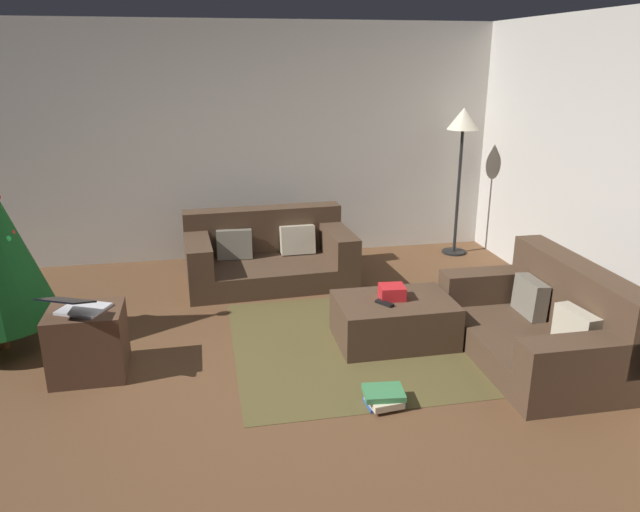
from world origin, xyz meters
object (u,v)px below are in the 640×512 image
(gift_box, at_px, (392,292))
(laptop, at_px, (77,306))
(tv_remote, at_px, (384,303))
(book_stack, at_px, (384,398))
(ottoman, at_px, (394,320))
(couch_left, at_px, (268,254))
(side_table, at_px, (88,343))
(corner_lamp, at_px, (463,130))
(couch_right, at_px, (546,324))

(gift_box, height_order, laptop, laptop)
(tv_remote, height_order, laptop, laptop)
(gift_box, distance_m, book_stack, 1.08)
(ottoman, bearing_deg, couch_left, 116.87)
(couch_left, relative_size, tv_remote, 10.72)
(tv_remote, distance_m, book_stack, 0.94)
(side_table, relative_size, book_stack, 1.82)
(couch_left, bearing_deg, laptop, 46.90)
(side_table, bearing_deg, book_stack, -22.57)
(side_table, bearing_deg, gift_box, 3.25)
(side_table, height_order, corner_lamp, corner_lamp)
(gift_box, bearing_deg, ottoman, -66.04)
(laptop, bearing_deg, ottoman, 3.77)
(side_table, bearing_deg, laptop, -115.67)
(book_stack, xyz_separation_m, corner_lamp, (1.79, 3.02, 1.38))
(couch_right, distance_m, corner_lamp, 2.86)
(ottoman, bearing_deg, tv_remote, -145.32)
(gift_box, relative_size, side_table, 0.38)
(couch_left, relative_size, side_table, 3.30)
(tv_remote, relative_size, corner_lamp, 0.09)
(book_stack, bearing_deg, side_table, 157.43)
(couch_left, xyz_separation_m, ottoman, (0.84, -1.66, -0.08))
(couch_left, distance_m, laptop, 2.39)
(couch_left, distance_m, side_table, 2.31)
(book_stack, bearing_deg, couch_left, 100.50)
(gift_box, height_order, book_stack, gift_box)
(laptop, distance_m, book_stack, 2.21)
(corner_lamp, bearing_deg, couch_right, -98.17)
(gift_box, bearing_deg, couch_right, -25.92)
(ottoman, distance_m, side_table, 2.35)
(couch_right, bearing_deg, side_table, 84.06)
(tv_remote, relative_size, side_table, 0.31)
(tv_remote, height_order, book_stack, tv_remote)
(couch_left, distance_m, couch_right, 2.86)
(couch_right, xyz_separation_m, gift_box, (-1.07, 0.52, 0.14))
(ottoman, bearing_deg, couch_right, -24.73)
(book_stack, bearing_deg, couch_right, 17.03)
(couch_left, height_order, ottoman, couch_left)
(ottoman, height_order, corner_lamp, corner_lamp)
(side_table, distance_m, book_stack, 2.15)
(tv_remote, xyz_separation_m, corner_lamp, (1.54, 2.17, 1.07))
(couch_left, xyz_separation_m, couch_right, (1.90, -2.15, 0.01))
(couch_left, height_order, side_table, couch_left)
(side_table, bearing_deg, couch_left, 49.45)
(couch_right, bearing_deg, book_stack, 107.61)
(couch_right, bearing_deg, laptop, 85.07)
(couch_right, relative_size, book_stack, 5.57)
(couch_left, relative_size, book_stack, 5.99)
(gift_box, distance_m, side_table, 2.34)
(ottoman, xyz_separation_m, tv_remote, (-0.11, -0.08, 0.19))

